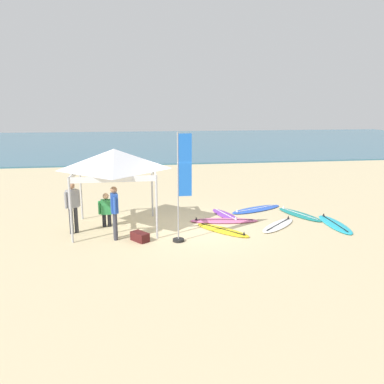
{
  "coord_description": "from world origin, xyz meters",
  "views": [
    {
      "loc": [
        -1.93,
        -12.85,
        4.16
      ],
      "look_at": [
        0.26,
        1.33,
        1.0
      ],
      "focal_mm": 36.85,
      "sensor_mm": 36.0,
      "label": 1
    }
  ],
  "objects_px": {
    "gear_bag_near_tent": "(140,237)",
    "surfboard_yellow": "(223,230)",
    "canopy_tent": "(114,160)",
    "person_green": "(106,208)",
    "surfboard_blue": "(256,209)",
    "person_grey": "(73,204)",
    "surfboard_teal": "(299,214)",
    "surfboard_cyan": "(335,224)",
    "person_blue": "(115,209)",
    "surfboard_purple": "(226,215)",
    "surfboard_pink": "(224,221)",
    "banner_flag": "(182,192)",
    "surfboard_white": "(278,225)"
  },
  "relations": [
    {
      "from": "surfboard_yellow",
      "to": "person_grey",
      "type": "distance_m",
      "value": 5.05
    },
    {
      "from": "surfboard_purple",
      "to": "person_green",
      "type": "height_order",
      "value": "person_green"
    },
    {
      "from": "person_grey",
      "to": "gear_bag_near_tent",
      "type": "bearing_deg",
      "value": -27.75
    },
    {
      "from": "surfboard_teal",
      "to": "gear_bag_near_tent",
      "type": "distance_m",
      "value": 6.5
    },
    {
      "from": "surfboard_yellow",
      "to": "person_green",
      "type": "bearing_deg",
      "value": 163.74
    },
    {
      "from": "person_green",
      "to": "gear_bag_near_tent",
      "type": "distance_m",
      "value": 2.1
    },
    {
      "from": "surfboard_white",
      "to": "person_blue",
      "type": "xyz_separation_m",
      "value": [
        -5.62,
        -0.53,
        0.95
      ]
    },
    {
      "from": "gear_bag_near_tent",
      "to": "surfboard_yellow",
      "type": "bearing_deg",
      "value": 11.54
    },
    {
      "from": "surfboard_pink",
      "to": "canopy_tent",
      "type": "bearing_deg",
      "value": -177.29
    },
    {
      "from": "surfboard_white",
      "to": "person_grey",
      "type": "distance_m",
      "value": 7.07
    },
    {
      "from": "canopy_tent",
      "to": "person_green",
      "type": "bearing_deg",
      "value": 146.93
    },
    {
      "from": "canopy_tent",
      "to": "surfboard_blue",
      "type": "xyz_separation_m",
      "value": [
        5.52,
        1.57,
        -2.35
      ]
    },
    {
      "from": "surfboard_blue",
      "to": "surfboard_yellow",
      "type": "xyz_separation_m",
      "value": [
        -1.98,
        -2.47,
        0.0
      ]
    },
    {
      "from": "surfboard_blue",
      "to": "surfboard_teal",
      "type": "bearing_deg",
      "value": -35.66
    },
    {
      "from": "surfboard_blue",
      "to": "gear_bag_near_tent",
      "type": "bearing_deg",
      "value": -147.44
    },
    {
      "from": "gear_bag_near_tent",
      "to": "surfboard_purple",
      "type": "bearing_deg",
      "value": 35.5
    },
    {
      "from": "surfboard_white",
      "to": "person_grey",
      "type": "xyz_separation_m",
      "value": [
        -7.0,
        0.31,
        0.95
      ]
    },
    {
      "from": "surfboard_purple",
      "to": "person_blue",
      "type": "bearing_deg",
      "value": -152.99
    },
    {
      "from": "surfboard_teal",
      "to": "banner_flag",
      "type": "relative_size",
      "value": 0.67
    },
    {
      "from": "surfboard_teal",
      "to": "person_green",
      "type": "distance_m",
      "value": 7.31
    },
    {
      "from": "surfboard_blue",
      "to": "surfboard_cyan",
      "type": "height_order",
      "value": "same"
    },
    {
      "from": "surfboard_cyan",
      "to": "gear_bag_near_tent",
      "type": "bearing_deg",
      "value": -174.81
    },
    {
      "from": "surfboard_purple",
      "to": "surfboard_cyan",
      "type": "relative_size",
      "value": 0.86
    },
    {
      "from": "surfboard_blue",
      "to": "surfboard_white",
      "type": "xyz_separation_m",
      "value": [
        0.1,
        -2.22,
        0.0
      ]
    },
    {
      "from": "surfboard_pink",
      "to": "person_grey",
      "type": "xyz_separation_m",
      "value": [
        -5.23,
        -0.53,
        0.95
      ]
    },
    {
      "from": "surfboard_purple",
      "to": "person_green",
      "type": "distance_m",
      "value": 4.53
    },
    {
      "from": "surfboard_pink",
      "to": "banner_flag",
      "type": "distance_m",
      "value": 3.01
    },
    {
      "from": "surfboard_white",
      "to": "person_green",
      "type": "relative_size",
      "value": 1.6
    },
    {
      "from": "canopy_tent",
      "to": "surfboard_yellow",
      "type": "relative_size",
      "value": 1.33
    },
    {
      "from": "surfboard_pink",
      "to": "gear_bag_near_tent",
      "type": "relative_size",
      "value": 4.26
    },
    {
      "from": "surfboard_white",
      "to": "gear_bag_near_tent",
      "type": "distance_m",
      "value": 4.93
    },
    {
      "from": "surfboard_yellow",
      "to": "surfboard_white",
      "type": "bearing_deg",
      "value": 6.93
    },
    {
      "from": "surfboard_white",
      "to": "surfboard_cyan",
      "type": "distance_m",
      "value": 2.03
    },
    {
      "from": "surfboard_cyan",
      "to": "person_blue",
      "type": "distance_m",
      "value": 7.71
    },
    {
      "from": "surfboard_teal",
      "to": "person_green",
      "type": "xyz_separation_m",
      "value": [
        -7.28,
        -0.33,
        0.62
      ]
    },
    {
      "from": "surfboard_teal",
      "to": "person_grey",
      "type": "xyz_separation_m",
      "value": [
        -8.31,
        -0.91,
        0.95
      ]
    },
    {
      "from": "surfboard_yellow",
      "to": "surfboard_white",
      "type": "height_order",
      "value": "same"
    },
    {
      "from": "surfboard_blue",
      "to": "banner_flag",
      "type": "distance_m",
      "value": 5.0
    },
    {
      "from": "surfboard_teal",
      "to": "person_green",
      "type": "bearing_deg",
      "value": -177.41
    },
    {
      "from": "surfboard_white",
      "to": "person_grey",
      "type": "relative_size",
      "value": 1.12
    },
    {
      "from": "surfboard_blue",
      "to": "surfboard_pink",
      "type": "distance_m",
      "value": 2.17
    },
    {
      "from": "person_blue",
      "to": "surfboard_blue",
      "type": "bearing_deg",
      "value": 26.47
    },
    {
      "from": "person_green",
      "to": "person_grey",
      "type": "bearing_deg",
      "value": -150.83
    },
    {
      "from": "surfboard_pink",
      "to": "person_green",
      "type": "xyz_separation_m",
      "value": [
        -4.2,
        0.05,
        0.62
      ]
    },
    {
      "from": "person_grey",
      "to": "person_blue",
      "type": "distance_m",
      "value": 1.62
    },
    {
      "from": "surfboard_teal",
      "to": "surfboard_yellow",
      "type": "height_order",
      "value": "same"
    },
    {
      "from": "canopy_tent",
      "to": "surfboard_white",
      "type": "height_order",
      "value": "canopy_tent"
    },
    {
      "from": "surfboard_blue",
      "to": "gear_bag_near_tent",
      "type": "distance_m",
      "value": 5.65
    },
    {
      "from": "surfboard_pink",
      "to": "banner_flag",
      "type": "bearing_deg",
      "value": -133.63
    },
    {
      "from": "surfboard_blue",
      "to": "surfboard_yellow",
      "type": "distance_m",
      "value": 3.17
    }
  ]
}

